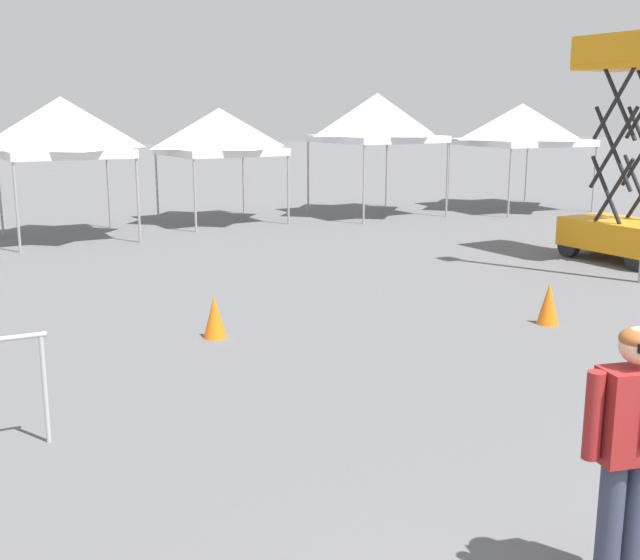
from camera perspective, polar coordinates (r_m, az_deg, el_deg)
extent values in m
cylinder|color=#9E9EA3|center=(18.13, -21.48, 5.29)|extent=(0.06, 0.06, 2.17)
cylinder|color=#9E9EA3|center=(18.68, -13.27, 6.00)|extent=(0.06, 0.06, 2.17)
cylinder|color=#9E9EA3|center=(20.78, -22.56, 6.00)|extent=(0.06, 0.06, 2.17)
cylinder|color=#9E9EA3|center=(21.27, -15.33, 6.63)|extent=(0.06, 0.06, 2.17)
pyramid|color=white|center=(19.57, -18.50, 10.94)|extent=(2.89, 2.89, 1.21)
cube|color=white|center=(19.59, -18.36, 8.89)|extent=(2.86, 2.86, 0.20)
cylinder|color=#9E9EA3|center=(20.05, -9.22, 6.42)|extent=(0.06, 0.06, 2.06)
cylinder|color=#9E9EA3|center=(21.25, -2.35, 6.90)|extent=(0.06, 0.06, 2.06)
cylinder|color=#9E9EA3|center=(22.59, -11.94, 6.97)|extent=(0.06, 0.06, 2.06)
cylinder|color=#9E9EA3|center=(23.66, -5.66, 7.41)|extent=(0.06, 0.06, 2.06)
pyramid|color=white|center=(21.76, -7.41, 11.06)|extent=(3.07, 3.07, 1.07)
cube|color=white|center=(21.78, -7.36, 9.39)|extent=(3.04, 3.04, 0.20)
cylinder|color=#9E9EA3|center=(21.26, 3.25, 7.28)|extent=(0.06, 0.06, 2.34)
cylinder|color=#9E9EA3|center=(23.08, 9.37, 7.53)|extent=(0.06, 0.06, 2.34)
cylinder|color=#9E9EA3|center=(23.75, -0.89, 7.83)|extent=(0.06, 0.06, 2.34)
cylinder|color=#9E9EA3|center=(25.39, 4.94, 8.08)|extent=(0.06, 0.06, 2.34)
pyramid|color=white|center=(23.25, 4.24, 12.09)|extent=(3.32, 3.32, 1.21)
cube|color=white|center=(23.26, 4.21, 10.34)|extent=(3.29, 3.29, 0.20)
cylinder|color=#9E9EA3|center=(23.19, 13.81, 7.17)|extent=(0.06, 0.06, 2.19)
cylinder|color=#9E9EA3|center=(25.28, 19.59, 7.22)|extent=(0.06, 0.06, 2.19)
cylinder|color=#9E9EA3|center=(25.78, 9.42, 7.85)|extent=(0.06, 0.06, 2.19)
cylinder|color=#9E9EA3|center=(27.67, 15.00, 7.89)|extent=(0.06, 0.06, 2.19)
pyramid|color=white|center=(25.36, 14.66, 11.25)|extent=(3.56, 3.56, 1.08)
cube|color=white|center=(25.37, 14.58, 9.80)|extent=(3.53, 3.53, 0.20)
cylinder|color=black|center=(16.24, 22.35, 1.46)|extent=(0.20, 0.49, 0.48)
cylinder|color=black|center=(17.32, 17.88, 2.43)|extent=(0.20, 0.49, 0.48)
cylinder|color=black|center=(18.21, 20.41, 2.71)|extent=(0.20, 0.49, 0.48)
cube|color=orange|center=(17.18, 21.40, 3.11)|extent=(1.48, 2.35, 0.60)
cylinder|color=black|center=(16.70, 20.55, 5.68)|extent=(0.12, 1.06, 1.65)
cylinder|color=black|center=(16.70, 20.55, 5.68)|extent=(0.12, 1.06, 1.65)
cylinder|color=black|center=(16.63, 20.81, 9.05)|extent=(0.12, 1.06, 1.65)
cylinder|color=black|center=(16.63, 20.81, 9.05)|extent=(0.12, 1.06, 1.65)
cylinder|color=black|center=(16.61, 21.08, 12.44)|extent=(0.12, 1.06, 1.65)
cylinder|color=black|center=(16.61, 21.08, 12.44)|extent=(0.12, 1.06, 1.65)
cube|color=orange|center=(17.01, 22.32, 14.39)|extent=(1.41, 2.23, 0.12)
cube|color=orange|center=(17.71, 19.63, 15.57)|extent=(1.33, 0.11, 0.55)
cube|color=orange|center=(16.54, 20.99, 15.75)|extent=(0.14, 2.19, 0.55)
cylinder|color=#33384C|center=(5.46, 20.55, -16.78)|extent=(0.16, 0.16, 0.92)
cylinder|color=#33384C|center=(5.56, 22.14, -16.38)|extent=(0.16, 0.16, 0.92)
cube|color=maroon|center=(5.19, 22.01, -9.18)|extent=(0.47, 0.33, 0.60)
cylinder|color=maroon|center=(5.04, 19.51, -9.41)|extent=(0.11, 0.11, 0.56)
sphere|color=#D8A884|center=(5.05, 22.42, -4.47)|extent=(0.23, 0.23, 0.23)
ellipsoid|color=brown|center=(5.04, 22.46, -4.03)|extent=(0.23, 0.23, 0.14)
cylinder|color=#B7BABF|center=(7.67, -19.62, -7.58)|extent=(0.04, 0.04, 1.05)
cone|color=orange|center=(10.67, -7.78, -2.71)|extent=(0.32, 0.32, 0.59)
cone|color=orange|center=(11.73, 16.50, -1.67)|extent=(0.32, 0.32, 0.62)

